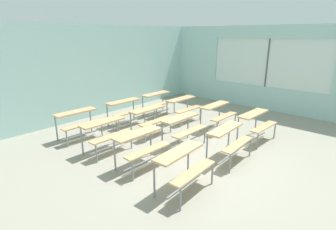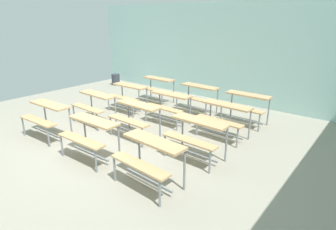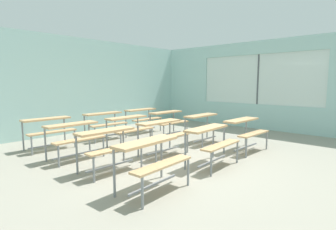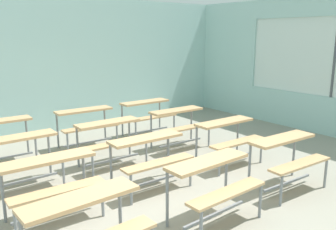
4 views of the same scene
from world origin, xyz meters
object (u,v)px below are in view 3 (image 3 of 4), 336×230
desk_bench_r0c2 (245,127)px  desk_bench_r3c2 (143,115)px  desk_bench_r1c1 (163,130)px  desk_bench_r2c1 (129,124)px  desk_bench_r3c1 (105,119)px  desk_bench_r1c2 (204,122)px  desk_bench_r0c0 (152,154)px  desk_bench_r2c0 (74,132)px  desk_bench_r1c0 (109,140)px  desk_bench_r3c0 (48,126)px  desk_bench_r2c2 (168,118)px  desk_bench_r0c1 (211,137)px

desk_bench_r0c2 → desk_bench_r3c2: (-0.01, 3.53, 0.00)m
desk_bench_r0c2 → desk_bench_r1c1: bearing=144.2°
desk_bench_r0c2 → desk_bench_r2c1: size_ratio=1.02×
desk_bench_r3c1 → desk_bench_r1c2: bearing=-54.9°
desk_bench_r0c0 → desk_bench_r3c2: size_ratio=1.02×
desk_bench_r2c0 → desk_bench_r1c0: bearing=-88.5°
desk_bench_r3c1 → desk_bench_r3c2: (1.43, -0.01, 0.00)m
desk_bench_r1c0 → desk_bench_r1c1: 1.43m
desk_bench_r1c0 → desk_bench_r2c1: bearing=40.8°
desk_bench_r0c0 → desk_bench_r3c2: 4.68m
desk_bench_r1c0 → desk_bench_r2c1: 1.85m
desk_bench_r0c0 → desk_bench_r1c0: same height
desk_bench_r3c0 → desk_bench_r3c2: same height
desk_bench_r1c1 → desk_bench_r2c2: 1.94m
desk_bench_r0c1 → desk_bench_r2c2: size_ratio=1.00×
desk_bench_r0c0 → desk_bench_r1c0: bearing=82.5°
desk_bench_r0c0 → desk_bench_r0c2: size_ratio=1.00×
desk_bench_r0c2 → desk_bench_r1c0: 3.19m
desk_bench_r2c0 → desk_bench_r2c2: bearing=0.5°
desk_bench_r0c1 → desk_bench_r2c0: same height
desk_bench_r1c1 → desk_bench_r3c2: (1.52, 2.32, 0.00)m
desk_bench_r2c1 → desk_bench_r3c2: same height
desk_bench_r1c2 → desk_bench_r2c1: same height
desk_bench_r0c1 → desk_bench_r1c0: (-1.48, 1.21, 0.00)m
desk_bench_r0c2 → desk_bench_r1c0: bearing=160.6°
desk_bench_r1c0 → desk_bench_r3c2: bearing=39.8°
desk_bench_r2c0 → desk_bench_r2c2: same height
desk_bench_r0c2 → desk_bench_r3c2: size_ratio=1.02×
desk_bench_r2c0 → desk_bench_r3c1: same height
desk_bench_r1c1 → desk_bench_r1c0: bearing=-178.1°
desk_bench_r0c2 → desk_bench_r2c2: (-0.01, 2.42, 0.00)m
desk_bench_r1c2 → desk_bench_r2c1: 1.98m
desk_bench_r0c1 → desk_bench_r3c1: size_ratio=1.00×
desk_bench_r2c1 → desk_bench_r3c0: (-1.47, 1.23, 0.00)m
desk_bench_r1c2 → desk_bench_r3c0: 3.90m
desk_bench_r2c1 → desk_bench_r3c1: (0.09, 1.18, 0.00)m
desk_bench_r2c2 → desk_bench_r3c1: (-1.43, 1.12, 0.00)m
desk_bench_r1c1 → desk_bench_r2c0: bearing=143.0°
desk_bench_r0c0 → desk_bench_r3c1: 3.91m
desk_bench_r1c1 → desk_bench_r3c2: bearing=57.7°
desk_bench_r1c2 → desk_bench_r3c1: (-1.51, 2.34, 0.00)m
desk_bench_r1c1 → desk_bench_r1c2: (1.60, -0.01, 0.00)m
desk_bench_r1c0 → desk_bench_r1c2: 3.03m
desk_bench_r0c2 → desk_bench_r3c1: same height
desk_bench_r1c2 → desk_bench_r2c1: bearing=144.8°
desk_bench_r0c1 → desk_bench_r1c2: 1.97m
desk_bench_r2c2 → desk_bench_r1c2: bearing=-84.7°
desk_bench_r1c1 → desk_bench_r3c2: 2.78m
desk_bench_r1c2 → desk_bench_r2c0: bearing=160.1°
desk_bench_r2c1 → desk_bench_r0c1: bearing=-88.7°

